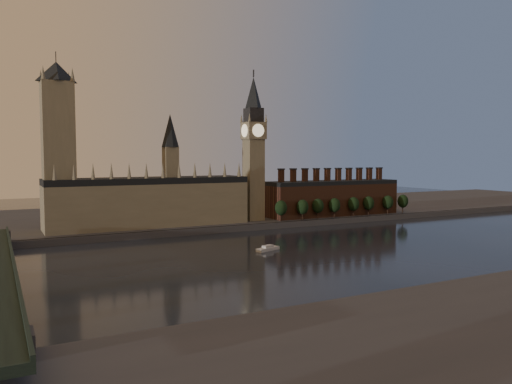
% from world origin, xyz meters
% --- Properties ---
extents(ground, '(900.00, 900.00, 0.00)m').
position_xyz_m(ground, '(0.00, 0.00, 0.00)').
color(ground, black).
rests_on(ground, ground).
extents(north_bank, '(900.00, 182.00, 4.00)m').
position_xyz_m(north_bank, '(0.00, 178.04, 2.00)').
color(north_bank, '#404045').
rests_on(north_bank, ground).
extents(palace_of_westminster, '(130.00, 30.30, 74.00)m').
position_xyz_m(palace_of_westminster, '(-64.41, 114.91, 21.63)').
color(palace_of_westminster, '#80755B').
rests_on(palace_of_westminster, north_bank).
extents(victoria_tower, '(24.00, 24.00, 108.00)m').
position_xyz_m(victoria_tower, '(-120.00, 115.00, 59.09)').
color(victoria_tower, '#80755B').
rests_on(victoria_tower, north_bank).
extents(big_ben, '(15.00, 15.00, 107.00)m').
position_xyz_m(big_ben, '(10.00, 110.00, 56.83)').
color(big_ben, '#80755B').
rests_on(big_ben, north_bank).
extents(chimney_block, '(110.00, 25.00, 37.00)m').
position_xyz_m(chimney_block, '(80.00, 110.00, 17.82)').
color(chimney_block, brown).
rests_on(chimney_block, north_bank).
extents(embankment_tree_0, '(8.60, 8.60, 14.88)m').
position_xyz_m(embankment_tree_0, '(24.10, 95.13, 13.47)').
color(embankment_tree_0, black).
rests_on(embankment_tree_0, north_bank).
extents(embankment_tree_1, '(8.60, 8.60, 14.88)m').
position_xyz_m(embankment_tree_1, '(41.43, 93.83, 13.47)').
color(embankment_tree_1, black).
rests_on(embankment_tree_1, north_bank).
extents(embankment_tree_2, '(8.60, 8.60, 14.88)m').
position_xyz_m(embankment_tree_2, '(55.75, 95.18, 13.47)').
color(embankment_tree_2, black).
rests_on(embankment_tree_2, north_bank).
extents(embankment_tree_3, '(8.60, 8.60, 14.88)m').
position_xyz_m(embankment_tree_3, '(70.01, 94.07, 13.47)').
color(embankment_tree_3, black).
rests_on(embankment_tree_3, north_bank).
extents(embankment_tree_4, '(8.60, 8.60, 14.88)m').
position_xyz_m(embankment_tree_4, '(88.54, 94.80, 13.47)').
color(embankment_tree_4, black).
rests_on(embankment_tree_4, north_bank).
extents(embankment_tree_5, '(8.60, 8.60, 14.88)m').
position_xyz_m(embankment_tree_5, '(103.58, 95.03, 13.47)').
color(embankment_tree_5, black).
rests_on(embankment_tree_5, north_bank).
extents(embankment_tree_6, '(8.60, 8.60, 14.88)m').
position_xyz_m(embankment_tree_6, '(122.99, 94.71, 13.47)').
color(embankment_tree_6, black).
rests_on(embankment_tree_6, north_bank).
extents(embankment_tree_7, '(8.60, 8.60, 14.88)m').
position_xyz_m(embankment_tree_7, '(139.70, 95.33, 13.47)').
color(embankment_tree_7, black).
rests_on(embankment_tree_7, north_bank).
extents(river_boat, '(14.80, 8.39, 2.85)m').
position_xyz_m(river_boat, '(-27.92, 21.00, 1.09)').
color(river_boat, beige).
rests_on(river_boat, ground).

